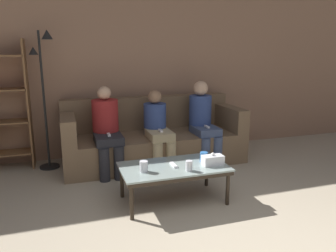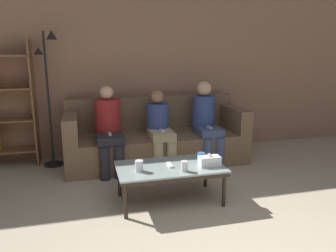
{
  "view_description": "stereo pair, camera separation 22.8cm",
  "coord_description": "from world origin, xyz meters",
  "px_view_note": "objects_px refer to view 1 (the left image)",
  "views": [
    {
      "loc": [
        -1.2,
        -1.28,
        1.56
      ],
      "look_at": [
        0.0,
        2.4,
        0.67
      ],
      "focal_mm": 35.0,
      "sensor_mm": 36.0,
      "label": 1
    },
    {
      "loc": [
        -0.98,
        -1.34,
        1.56
      ],
      "look_at": [
        0.0,
        2.4,
        0.67
      ],
      "focal_mm": 35.0,
      "sensor_mm": 36.0,
      "label": 2
    }
  ],
  "objects_px": {
    "game_remote": "(173,165)",
    "standing_lamp": "(44,86)",
    "seated_person_left_end": "(107,127)",
    "cup_near_left": "(144,166)",
    "cup_near_right": "(189,166)",
    "cup_far_center": "(204,157)",
    "tissue_box": "(213,160)",
    "couch": "(153,139)",
    "seated_person_mid_right": "(203,119)",
    "seated_person_mid_left": "(157,127)",
    "coffee_table": "(173,169)"
  },
  "relations": [
    {
      "from": "seated_person_left_end",
      "to": "standing_lamp",
      "type": "bearing_deg",
      "value": 152.76
    },
    {
      "from": "couch",
      "to": "cup_near_left",
      "type": "distance_m",
      "value": 1.49
    },
    {
      "from": "cup_near_right",
      "to": "seated_person_mid_right",
      "type": "distance_m",
      "value": 1.5
    },
    {
      "from": "cup_near_right",
      "to": "seated_person_left_end",
      "type": "height_order",
      "value": "seated_person_left_end"
    },
    {
      "from": "cup_near_right",
      "to": "seated_person_mid_left",
      "type": "distance_m",
      "value": 1.29
    },
    {
      "from": "tissue_box",
      "to": "game_remote",
      "type": "relative_size",
      "value": 1.47
    },
    {
      "from": "coffee_table",
      "to": "tissue_box",
      "type": "distance_m",
      "value": 0.42
    },
    {
      "from": "cup_near_left",
      "to": "seated_person_left_end",
      "type": "xyz_separation_m",
      "value": [
        -0.2,
        1.18,
        0.15
      ]
    },
    {
      "from": "tissue_box",
      "to": "seated_person_left_end",
      "type": "distance_m",
      "value": 1.53
    },
    {
      "from": "couch",
      "to": "seated_person_left_end",
      "type": "relative_size",
      "value": 2.24
    },
    {
      "from": "couch",
      "to": "tissue_box",
      "type": "distance_m",
      "value": 1.46
    },
    {
      "from": "game_remote",
      "to": "seated_person_left_end",
      "type": "height_order",
      "value": "seated_person_left_end"
    },
    {
      "from": "couch",
      "to": "seated_person_mid_right",
      "type": "xyz_separation_m",
      "value": [
        0.68,
        -0.21,
        0.29
      ]
    },
    {
      "from": "couch",
      "to": "seated_person_mid_right",
      "type": "height_order",
      "value": "seated_person_mid_right"
    },
    {
      "from": "cup_near_right",
      "to": "standing_lamp",
      "type": "height_order",
      "value": "standing_lamp"
    },
    {
      "from": "tissue_box",
      "to": "coffee_table",
      "type": "bearing_deg",
      "value": 166.82
    },
    {
      "from": "seated_person_mid_left",
      "to": "cup_near_right",
      "type": "bearing_deg",
      "value": -92.07
    },
    {
      "from": "couch",
      "to": "cup_near_right",
      "type": "bearing_deg",
      "value": -91.74
    },
    {
      "from": "couch",
      "to": "game_remote",
      "type": "relative_size",
      "value": 16.61
    },
    {
      "from": "game_remote",
      "to": "standing_lamp",
      "type": "relative_size",
      "value": 0.08
    },
    {
      "from": "couch",
      "to": "cup_far_center",
      "type": "relative_size",
      "value": 23.25
    },
    {
      "from": "couch",
      "to": "coffee_table",
      "type": "bearing_deg",
      "value": -96.25
    },
    {
      "from": "tissue_box",
      "to": "game_remote",
      "type": "height_order",
      "value": "tissue_box"
    },
    {
      "from": "cup_near_left",
      "to": "cup_near_right",
      "type": "height_order",
      "value": "cup_near_left"
    },
    {
      "from": "coffee_table",
      "to": "cup_near_left",
      "type": "height_order",
      "value": "cup_near_left"
    },
    {
      "from": "cup_far_center",
      "to": "standing_lamp",
      "type": "bearing_deg",
      "value": 137.62
    },
    {
      "from": "tissue_box",
      "to": "seated_person_mid_left",
      "type": "bearing_deg",
      "value": 102.1
    },
    {
      "from": "game_remote",
      "to": "seated_person_left_end",
      "type": "relative_size",
      "value": 0.13
    },
    {
      "from": "standing_lamp",
      "to": "cup_near_left",
      "type": "bearing_deg",
      "value": -59.25
    },
    {
      "from": "cup_near_right",
      "to": "tissue_box",
      "type": "distance_m",
      "value": 0.31
    },
    {
      "from": "couch",
      "to": "coffee_table",
      "type": "height_order",
      "value": "couch"
    },
    {
      "from": "seated_person_left_end",
      "to": "cup_far_center",
      "type": "bearing_deg",
      "value": -51.16
    },
    {
      "from": "couch",
      "to": "cup_near_right",
      "type": "height_order",
      "value": "couch"
    },
    {
      "from": "cup_near_left",
      "to": "seated_person_mid_left",
      "type": "height_order",
      "value": "seated_person_mid_left"
    },
    {
      "from": "standing_lamp",
      "to": "seated_person_left_end",
      "type": "distance_m",
      "value": 0.98
    },
    {
      "from": "seated_person_mid_right",
      "to": "tissue_box",
      "type": "bearing_deg",
      "value": -109.14
    },
    {
      "from": "seated_person_left_end",
      "to": "seated_person_mid_left",
      "type": "relative_size",
      "value": 1.07
    },
    {
      "from": "cup_far_center",
      "to": "seated_person_mid_left",
      "type": "xyz_separation_m",
      "value": [
        -0.2,
        1.08,
        0.11
      ]
    },
    {
      "from": "coffee_table",
      "to": "seated_person_left_end",
      "type": "xyz_separation_m",
      "value": [
        -0.53,
        1.11,
        0.24
      ]
    },
    {
      "from": "cup_near_left",
      "to": "cup_far_center",
      "type": "xyz_separation_m",
      "value": [
        0.68,
        0.09,
        -0.0
      ]
    },
    {
      "from": "game_remote",
      "to": "seated_person_mid_right",
      "type": "height_order",
      "value": "seated_person_mid_right"
    },
    {
      "from": "standing_lamp",
      "to": "seated_person_mid_left",
      "type": "distance_m",
      "value": 1.57
    },
    {
      "from": "cup_near_right",
      "to": "game_remote",
      "type": "bearing_deg",
      "value": 118.52
    },
    {
      "from": "couch",
      "to": "game_remote",
      "type": "xyz_separation_m",
      "value": [
        -0.15,
        -1.33,
        0.08
      ]
    },
    {
      "from": "couch",
      "to": "cup_near_right",
      "type": "xyz_separation_m",
      "value": [
        -0.05,
        -1.52,
        0.12
      ]
    },
    {
      "from": "couch",
      "to": "seated_person_left_end",
      "type": "height_order",
      "value": "seated_person_left_end"
    },
    {
      "from": "coffee_table",
      "to": "standing_lamp",
      "type": "bearing_deg",
      "value": 130.26
    },
    {
      "from": "cup_near_left",
      "to": "cup_far_center",
      "type": "bearing_deg",
      "value": 7.41
    },
    {
      "from": "cup_near_right",
      "to": "game_remote",
      "type": "relative_size",
      "value": 0.7
    },
    {
      "from": "couch",
      "to": "tissue_box",
      "type": "relative_size",
      "value": 11.33
    }
  ]
}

